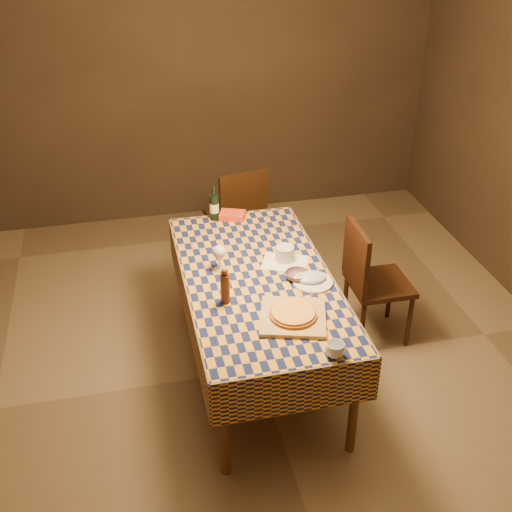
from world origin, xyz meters
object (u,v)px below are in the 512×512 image
cutting_board (293,317)px  pizza (293,313)px  wine_bottle (214,207)px  chair_right (370,277)px  chair_far (238,213)px  dining_table (258,287)px  bowl (297,276)px  white_plate (313,282)px

cutting_board → pizza: 0.03m
wine_bottle → chair_right: 1.24m
pizza → chair_far: bearing=88.5°
chair_far → chair_right: size_ratio=1.00×
dining_table → chair_right: bearing=13.0°
bowl → chair_far: (-0.09, 1.45, -0.27)m
pizza → chair_far: 1.88m
cutting_board → chair_far: bearing=88.5°
chair_far → pizza: bearing=-91.5°
dining_table → bowl: 0.27m
cutting_board → bowl: bowl is taller
pizza → bowl: bearing=70.8°
pizza → wine_bottle: (-0.24, 1.32, 0.07)m
cutting_board → pizza: size_ratio=1.09×
dining_table → wine_bottle: size_ratio=6.74×
chair_right → chair_far: bearing=121.1°
pizza → chair_right: 1.05m
cutting_board → wine_bottle: size_ratio=1.38×
dining_table → chair_right: (0.86, 0.20, -0.17)m
dining_table → cutting_board: size_ratio=4.90×
pizza → chair_right: size_ratio=0.37×
bowl → white_plate: (0.08, -0.07, -0.02)m
dining_table → cutting_board: cutting_board is taller
pizza → chair_far: chair_far is taller
pizza → chair_right: (0.76, 0.67, -0.28)m
cutting_board → wine_bottle: (-0.24, 1.32, 0.09)m
cutting_board → chair_right: (0.76, 0.67, -0.26)m
cutting_board → chair_far: size_ratio=0.40×
cutting_board → chair_far: (0.05, 1.86, -0.26)m
bowl → chair_right: 0.73m
bowl → wine_bottle: size_ratio=0.55×
pizza → white_plate: (0.22, 0.33, -0.03)m
bowl → white_plate: size_ratio=0.60×
bowl → wine_bottle: (-0.38, 0.92, 0.08)m
white_plate → chair_right: bearing=32.2°
chair_far → cutting_board: bearing=-91.5°
dining_table → chair_far: 1.40m
cutting_board → wine_bottle: 1.34m
pizza → chair_right: chair_right is taller
dining_table → white_plate: white_plate is taller
bowl → wine_bottle: 0.99m
dining_table → chair_far: chair_far is taller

